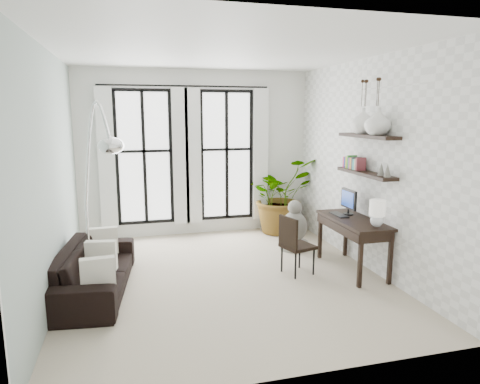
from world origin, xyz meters
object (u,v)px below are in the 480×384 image
object	(u,v)px
sofa	(94,269)
desk	(355,224)
plant	(280,195)
desk_chair	(294,242)
buddha	(294,229)
arc_lamp	(97,150)

from	to	relation	value
sofa	desk	world-z (taller)	desk
plant	desk_chair	xyz separation A→B (m)	(-0.59, -2.26, -0.25)
plant	buddha	size ratio (longest dim) A/B	1.70
plant	buddha	world-z (taller)	plant
plant	desk_chair	world-z (taller)	plant
arc_lamp	desk	bearing A→B (deg)	-7.59
desk	buddha	xyz separation A→B (m)	(-0.46, 1.24, -0.38)
sofa	desk_chair	distance (m)	2.83
sofa	buddha	bearing A→B (deg)	-66.05
buddha	sofa	bearing A→B (deg)	-162.73
plant	arc_lamp	world-z (taller)	arc_lamp
plant	buddha	bearing A→B (deg)	-96.56
arc_lamp	sofa	bearing A→B (deg)	-111.68
sofa	buddha	size ratio (longest dim) A/B	2.40
sofa	desk_chair	bearing A→B (deg)	-85.26
arc_lamp	buddha	bearing A→B (deg)	13.35
plant	arc_lamp	distance (m)	3.98
arc_lamp	buddha	distance (m)	3.60
sofa	plant	bearing A→B (deg)	-50.93
desk	desk_chair	size ratio (longest dim) A/B	1.54
desk_chair	arc_lamp	bearing A→B (deg)	156.82
desk	sofa	bearing A→B (deg)	176.67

